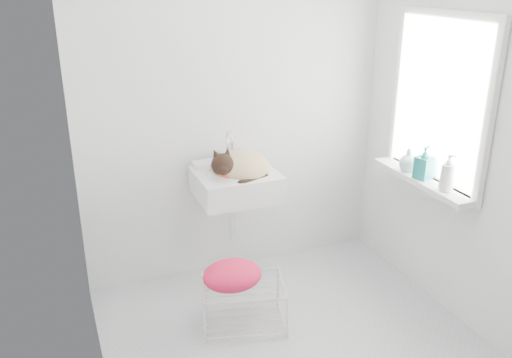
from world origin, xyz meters
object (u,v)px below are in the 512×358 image
object	(u,v)px
bottle_a	(445,191)
sink	(236,172)
cat	(239,167)
bottle_c	(407,170)
wire_rack	(243,304)
bottle_b	(422,178)

from	to	relation	value
bottle_a	sink	bearing A→B (deg)	144.47
cat	bottle_c	bearing A→B (deg)	-25.27
cat	wire_rack	world-z (taller)	cat
bottle_a	bottle_b	bearing A→B (deg)	90.00
cat	bottle_b	xyz separation A→B (m)	(1.08, -0.54, -0.04)
cat	bottle_c	distance (m)	1.14
sink	bottle_c	bearing A→B (deg)	-19.94
bottle_c	bottle_b	bearing A→B (deg)	-90.00
sink	cat	xyz separation A→B (m)	(0.01, -0.02, 0.04)
cat	bottle_c	world-z (taller)	cat
bottle_b	wire_rack	bearing A→B (deg)	176.96
cat	wire_rack	xyz separation A→B (m)	(-0.15, -0.47, -0.74)
bottle_b	cat	bearing A→B (deg)	153.44
sink	bottle_c	xyz separation A→B (m)	(1.09, -0.39, 0.00)
sink	wire_rack	xyz separation A→B (m)	(-0.13, -0.49, -0.70)
wire_rack	bottle_c	bearing A→B (deg)	4.46
wire_rack	bottle_a	bearing A→B (deg)	-13.22
sink	bottle_a	bearing A→B (deg)	-35.53
bottle_a	bottle_b	world-z (taller)	bottle_b
cat	bottle_a	xyz separation A→B (m)	(1.08, -0.76, -0.04)
cat	bottle_c	size ratio (longest dim) A/B	2.89
sink	bottle_b	distance (m)	1.22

